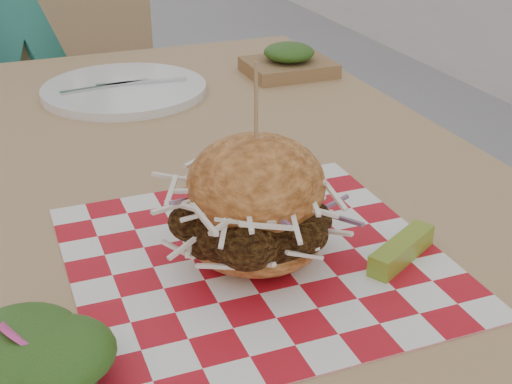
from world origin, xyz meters
TOP-DOWN VIEW (x-y plane):
  - patio_table at (-0.09, 0.27)m, footprint 0.80×1.20m
  - patio_chair at (-0.07, 1.21)m, footprint 0.50×0.51m
  - paper_liner at (-0.08, 0.05)m, footprint 0.36×0.36m
  - sandwich at (-0.08, 0.05)m, footprint 0.18×0.18m
  - pickle_spear at (0.06, -0.01)m, footprint 0.09×0.07m
  - side_salad at (-0.32, -0.07)m, footprint 0.14×0.14m
  - place_setting at (-0.09, 0.61)m, footprint 0.27×0.27m
  - kraft_tray at (0.21, 0.61)m, footprint 0.15×0.12m

SIDE VIEW (x-z plane):
  - patio_chair at x=-0.07m, z-range 0.08..1.03m
  - patio_table at x=-0.09m, z-range 0.30..1.05m
  - paper_liner at x=-0.08m, z-range 0.75..0.75m
  - place_setting at x=-0.09m, z-range 0.75..0.77m
  - pickle_spear at x=0.06m, z-range 0.75..0.77m
  - side_salad at x=-0.32m, z-range 0.74..0.79m
  - kraft_tray at x=0.21m, z-range 0.74..0.80m
  - sandwich at x=-0.08m, z-range 0.71..0.91m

